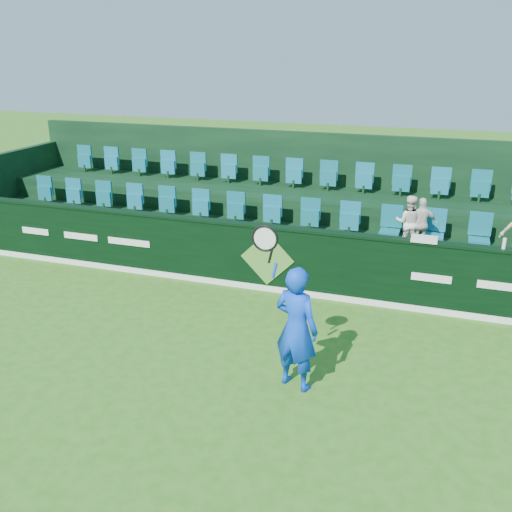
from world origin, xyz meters
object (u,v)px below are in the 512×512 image
at_px(drinks_bottle, 504,243).
at_px(spectator_middle, 421,224).
at_px(towel, 424,239).
at_px(tennis_player, 296,327).
at_px(spectator_left, 409,222).

bearing_deg(drinks_bottle, spectator_middle, 141.88).
distance_m(spectator_middle, drinks_bottle, 1.82).
xyz_separation_m(towel, drinks_bottle, (1.31, 0.00, 0.06)).
relative_size(spectator_middle, drinks_bottle, 5.51).
distance_m(tennis_player, spectator_left, 4.48).
relative_size(spectator_left, spectator_middle, 1.03).
bearing_deg(spectator_middle, towel, 78.96).
relative_size(spectator_left, drinks_bottle, 5.66).
bearing_deg(tennis_player, towel, 64.86).
distance_m(tennis_player, drinks_bottle, 4.29).
height_order(tennis_player, spectator_left, tennis_player).
bearing_deg(drinks_bottle, spectator_left, 146.25).
bearing_deg(spectator_left, drinks_bottle, 144.48).
bearing_deg(towel, tennis_player, -115.14).
height_order(spectator_middle, drinks_bottle, spectator_middle).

